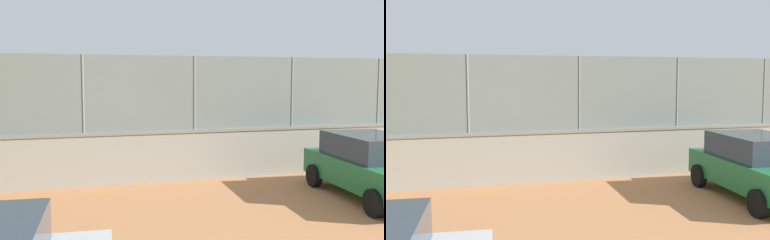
# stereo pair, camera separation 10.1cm
# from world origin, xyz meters

# --- Properties ---
(ground_plane) EXTENTS (260.00, 260.00, 0.00)m
(ground_plane) POSITION_xyz_m (0.00, 0.00, 0.00)
(ground_plane) COLOR #B27247
(perimeter_wall) EXTENTS (32.44, 1.49, 1.49)m
(perimeter_wall) POSITION_xyz_m (-1.98, 12.73, 0.75)
(perimeter_wall) COLOR gray
(perimeter_wall) RESTS_ON ground_plane
(fence_panel_on_wall) EXTENTS (31.85, 1.08, 2.15)m
(fence_panel_on_wall) POSITION_xyz_m (-1.98, 12.73, 2.56)
(fence_panel_on_wall) COLOR slate
(fence_panel_on_wall) RESTS_ON perimeter_wall
(player_foreground_swinging) EXTENTS (1.03, 0.71, 1.51)m
(player_foreground_swinging) POSITION_xyz_m (5.45, -1.85, 0.88)
(player_foreground_swinging) COLOR navy
(player_foreground_swinging) RESTS_ON ground_plane
(player_near_wall_returning) EXTENTS (1.08, 0.73, 1.66)m
(player_near_wall_returning) POSITION_xyz_m (-1.92, 6.19, 0.98)
(player_near_wall_returning) COLOR black
(player_near_wall_returning) RESTS_ON ground_plane
(player_at_service_line) EXTENTS (1.03, 0.70, 1.54)m
(player_at_service_line) POSITION_xyz_m (-1.84, 4.01, 0.90)
(player_at_service_line) COLOR #B2B2B2
(player_at_service_line) RESTS_ON ground_plane
(sports_ball) EXTENTS (0.22, 0.22, 0.22)m
(sports_ball) POSITION_xyz_m (6.12, -0.90, 0.11)
(sports_ball) COLOR orange
(sports_ball) RESTS_ON ground_plane
(spare_ball_by_wall) EXTENTS (0.13, 0.13, 0.13)m
(spare_ball_by_wall) POSITION_xyz_m (-1.41, 11.29, 0.07)
(spare_ball_by_wall) COLOR orange
(spare_ball_by_wall) RESTS_ON ground_plane
(parked_car_green) EXTENTS (2.20, 4.19, 1.58)m
(parked_car_green) POSITION_xyz_m (-2.64, 15.95, 0.82)
(parked_car_green) COLOR #1E6B38
(parked_car_green) RESTS_ON ground_plane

